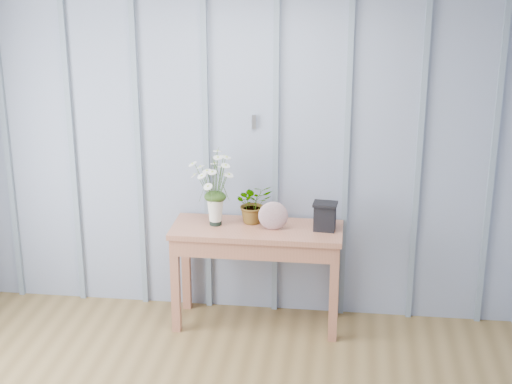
# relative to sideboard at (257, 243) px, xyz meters

# --- Properties ---
(room_shell) EXTENTS (4.00, 4.50, 2.50)m
(room_shell) POSITION_rel_sideboard_xyz_m (-0.15, -1.08, 1.35)
(room_shell) COLOR #8D97AF
(room_shell) RESTS_ON ground
(sideboard) EXTENTS (1.20, 0.45, 0.75)m
(sideboard) POSITION_rel_sideboard_xyz_m (0.00, 0.00, 0.00)
(sideboard) COLOR #A16046
(sideboard) RESTS_ON ground
(daisy_vase) EXTENTS (0.38, 0.29, 0.54)m
(daisy_vase) POSITION_rel_sideboard_xyz_m (-0.30, 0.02, 0.45)
(daisy_vase) COLOR black
(daisy_vase) RESTS_ON sideboard
(spider_plant) EXTENTS (0.33, 0.31, 0.29)m
(spider_plant) POSITION_rel_sideboard_xyz_m (-0.04, 0.10, 0.26)
(spider_plant) COLOR #203D13
(spider_plant) RESTS_ON sideboard
(felt_disc_vessel) EXTENTS (0.21, 0.08, 0.21)m
(felt_disc_vessel) POSITION_rel_sideboard_xyz_m (0.12, -0.03, 0.22)
(felt_disc_vessel) COLOR #7E4255
(felt_disc_vessel) RESTS_ON sideboard
(carved_box) EXTENTS (0.17, 0.14, 0.20)m
(carved_box) POSITION_rel_sideboard_xyz_m (0.47, 0.01, 0.22)
(carved_box) COLOR black
(carved_box) RESTS_ON sideboard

